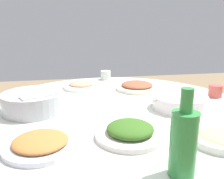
{
  "coord_description": "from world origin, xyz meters",
  "views": [
    {
      "loc": [
        0.22,
        1.11,
        1.15
      ],
      "look_at": [
        0.02,
        0.02,
        0.84
      ],
      "focal_mm": 39.89,
      "sensor_mm": 36.0,
      "label": 1
    }
  ],
  "objects_px": {
    "dish_noodles": "(220,138)",
    "green_bottle": "(183,142)",
    "dish_tofu_braise": "(41,143)",
    "soup_bowl": "(180,102)",
    "dish_stirfry": "(137,86)",
    "tea_cup_near": "(106,75)",
    "rice_bowl": "(33,102)",
    "round_dining_table": "(116,132)",
    "dish_shrimp": "(81,85)",
    "tea_cup_side": "(215,91)",
    "dish_greens": "(130,132)"
  },
  "relations": [
    {
      "from": "dish_noodles",
      "to": "green_bottle",
      "type": "xyz_separation_m",
      "value": [
        0.21,
        0.15,
        0.08
      ]
    },
    {
      "from": "dish_tofu_braise",
      "to": "soup_bowl",
      "type": "bearing_deg",
      "value": -155.66
    },
    {
      "from": "dish_stirfry",
      "to": "tea_cup_near",
      "type": "relative_size",
      "value": 3.5
    },
    {
      "from": "rice_bowl",
      "to": "dish_stirfry",
      "type": "height_order",
      "value": "rice_bowl"
    },
    {
      "from": "dish_stirfry",
      "to": "green_bottle",
      "type": "xyz_separation_m",
      "value": [
        0.12,
        0.86,
        0.08
      ]
    },
    {
      "from": "round_dining_table",
      "to": "rice_bowl",
      "type": "height_order",
      "value": "rice_bowl"
    },
    {
      "from": "soup_bowl",
      "to": "dish_tofu_braise",
      "type": "height_order",
      "value": "soup_bowl"
    },
    {
      "from": "dish_shrimp",
      "to": "tea_cup_side",
      "type": "xyz_separation_m",
      "value": [
        -0.71,
        0.32,
        0.02
      ]
    },
    {
      "from": "dish_stirfry",
      "to": "tea_cup_side",
      "type": "xyz_separation_m",
      "value": [
        -0.38,
        0.22,
        0.01
      ]
    },
    {
      "from": "rice_bowl",
      "to": "dish_noodles",
      "type": "bearing_deg",
      "value": 146.51
    },
    {
      "from": "rice_bowl",
      "to": "dish_greens",
      "type": "distance_m",
      "value": 0.5
    },
    {
      "from": "round_dining_table",
      "to": "dish_tofu_braise",
      "type": "xyz_separation_m",
      "value": [
        0.32,
        0.35,
        0.15
      ]
    },
    {
      "from": "rice_bowl",
      "to": "dish_noodles",
      "type": "relative_size",
      "value": 1.4
    },
    {
      "from": "round_dining_table",
      "to": "dish_shrimp",
      "type": "xyz_separation_m",
      "value": [
        0.14,
        -0.39,
        0.15
      ]
    },
    {
      "from": "dish_shrimp",
      "to": "round_dining_table",
      "type": "bearing_deg",
      "value": 110.13
    },
    {
      "from": "dish_tofu_braise",
      "to": "dish_shrimp",
      "type": "bearing_deg",
      "value": -103.54
    },
    {
      "from": "tea_cup_near",
      "to": "green_bottle",
      "type": "bearing_deg",
      "value": 90.86
    },
    {
      "from": "soup_bowl",
      "to": "green_bottle",
      "type": "height_order",
      "value": "green_bottle"
    },
    {
      "from": "dish_stirfry",
      "to": "dish_noodles",
      "type": "height_order",
      "value": "dish_stirfry"
    },
    {
      "from": "dish_shrimp",
      "to": "dish_noodles",
      "type": "xyz_separation_m",
      "value": [
        -0.41,
        0.81,
        0.0
      ]
    },
    {
      "from": "soup_bowl",
      "to": "dish_greens",
      "type": "xyz_separation_m",
      "value": [
        0.31,
        0.25,
        -0.01
      ]
    },
    {
      "from": "rice_bowl",
      "to": "dish_shrimp",
      "type": "relative_size",
      "value": 1.24
    },
    {
      "from": "round_dining_table",
      "to": "dish_shrimp",
      "type": "relative_size",
      "value": 5.9
    },
    {
      "from": "round_dining_table",
      "to": "dish_greens",
      "type": "height_order",
      "value": "dish_greens"
    },
    {
      "from": "dish_greens",
      "to": "tea_cup_near",
      "type": "height_order",
      "value": "tea_cup_near"
    },
    {
      "from": "dish_greens",
      "to": "dish_noodles",
      "type": "distance_m",
      "value": 0.3
    },
    {
      "from": "dish_stirfry",
      "to": "dish_shrimp",
      "type": "bearing_deg",
      "value": -17.06
    },
    {
      "from": "dish_noodles",
      "to": "green_bottle",
      "type": "relative_size",
      "value": 0.82
    },
    {
      "from": "soup_bowl",
      "to": "tea_cup_near",
      "type": "relative_size",
      "value": 3.98
    },
    {
      "from": "green_bottle",
      "to": "tea_cup_side",
      "type": "height_order",
      "value": "green_bottle"
    },
    {
      "from": "dish_stirfry",
      "to": "dish_tofu_braise",
      "type": "height_order",
      "value": "dish_stirfry"
    },
    {
      "from": "dish_shrimp",
      "to": "dish_tofu_braise",
      "type": "xyz_separation_m",
      "value": [
        0.18,
        0.74,
        0.0
      ]
    },
    {
      "from": "round_dining_table",
      "to": "tea_cup_side",
      "type": "xyz_separation_m",
      "value": [
        -0.56,
        -0.07,
        0.16
      ]
    },
    {
      "from": "round_dining_table",
      "to": "dish_noodles",
      "type": "relative_size",
      "value": 6.65
    },
    {
      "from": "tea_cup_side",
      "to": "tea_cup_near",
      "type": "bearing_deg",
      "value": -45.28
    },
    {
      "from": "rice_bowl",
      "to": "tea_cup_near",
      "type": "relative_size",
      "value": 3.95
    },
    {
      "from": "rice_bowl",
      "to": "green_bottle",
      "type": "relative_size",
      "value": 1.15
    },
    {
      "from": "dish_greens",
      "to": "tea_cup_near",
      "type": "xyz_separation_m",
      "value": [
        -0.06,
        -0.92,
        0.01
      ]
    },
    {
      "from": "dish_stirfry",
      "to": "rice_bowl",
      "type": "bearing_deg",
      "value": 25.99
    },
    {
      "from": "tea_cup_near",
      "to": "dish_stirfry",
      "type": "bearing_deg",
      "value": 114.82
    },
    {
      "from": "dish_stirfry",
      "to": "dish_shrimp",
      "type": "distance_m",
      "value": 0.34
    },
    {
      "from": "dish_tofu_braise",
      "to": "green_bottle",
      "type": "xyz_separation_m",
      "value": [
        -0.38,
        0.22,
        0.08
      ]
    },
    {
      "from": "soup_bowl",
      "to": "round_dining_table",
      "type": "bearing_deg",
      "value": -14.58
    },
    {
      "from": "green_bottle",
      "to": "tea_cup_near",
      "type": "distance_m",
      "value": 1.16
    },
    {
      "from": "round_dining_table",
      "to": "green_bottle",
      "type": "distance_m",
      "value": 0.62
    },
    {
      "from": "round_dining_table",
      "to": "soup_bowl",
      "type": "distance_m",
      "value": 0.34
    },
    {
      "from": "dish_greens",
      "to": "dish_shrimp",
      "type": "bearing_deg",
      "value": -80.0
    },
    {
      "from": "round_dining_table",
      "to": "green_bottle",
      "type": "relative_size",
      "value": 5.47
    },
    {
      "from": "dish_greens",
      "to": "green_bottle",
      "type": "relative_size",
      "value": 1.03
    },
    {
      "from": "soup_bowl",
      "to": "dish_tofu_braise",
      "type": "bearing_deg",
      "value": 24.34
    }
  ]
}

